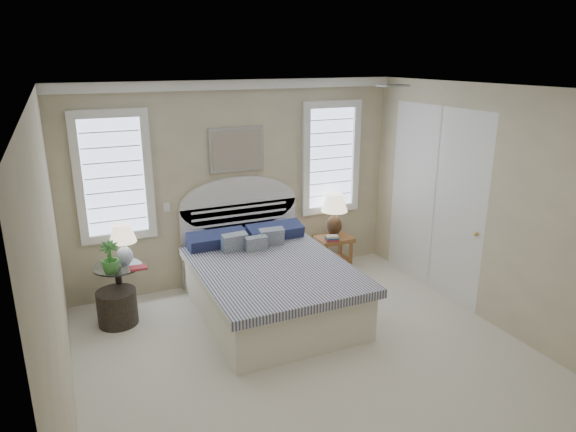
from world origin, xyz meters
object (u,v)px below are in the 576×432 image
Objects in this scene: nightstand_right at (333,246)px; side_table_left at (119,285)px; lamp_right at (334,210)px; floor_pot at (117,307)px; lamp_left at (123,241)px; bed at (267,280)px.

side_table_left is at bearing -178.06° from nightstand_right.
lamp_right is at bearing 3.60° from side_table_left.
side_table_left is 0.28m from floor_pot.
lamp_left is at bearing 52.26° from floor_pot.
nightstand_right is at bearing 2.16° from lamp_left.
side_table_left is 2.95m from nightstand_right.
bed reaches higher than floor_pot.
lamp_right is (3.00, 0.19, 0.51)m from side_table_left.
nightstand_right is at bearing 28.03° from bed.
lamp_right reaches higher than side_table_left.
side_table_left is 1.19× the size of nightstand_right.
nightstand_right is 1.06× the size of lamp_left.
lamp_left is at bearing -177.84° from nightstand_right.
bed is at bearing -19.74° from side_table_left.
nightstand_right is 0.52m from lamp_right.
bed is at bearing -12.57° from floor_pot.
nightstand_right is 0.87× the size of lamp_right.
lamp_right is at bearing 30.08° from bed.
lamp_right reaches higher than floor_pot.
lamp_right is at bearing 61.56° from nightstand_right.
floor_pot is (-1.71, 0.38, -0.18)m from bed.
floor_pot is 0.90× the size of lamp_left.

